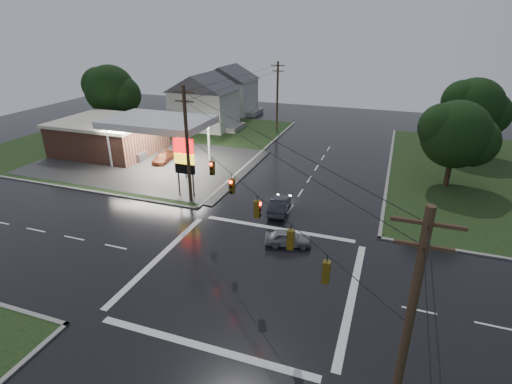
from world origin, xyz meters
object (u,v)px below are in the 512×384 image
(utility_pole_n, at_px, (277,96))
(car_north, at_px, (279,205))
(car_pump, at_px, (163,158))
(utility_pole_se, at_px, (405,341))
(house_far, at_px, (228,89))
(car_crossing, at_px, (288,238))
(tree_ne_far, at_px, (475,108))
(gas_station, at_px, (116,135))
(house_near, at_px, (204,100))
(tree_nw_behind, at_px, (111,90))
(utility_pole_nw, at_px, (187,144))
(tree_ne_near, at_px, (457,135))
(pylon_sign, at_px, (184,158))

(utility_pole_n, distance_m, car_north, 29.58)
(car_north, xyz_separation_m, car_pump, (-17.40, 8.53, -0.11))
(utility_pole_se, xyz_separation_m, house_far, (-31.45, 57.50, -1.32))
(utility_pole_se, distance_m, car_pump, 39.83)
(house_far, height_order, car_crossing, house_far)
(utility_pole_n, relative_size, house_far, 0.95)
(house_far, bearing_deg, car_north, -60.82)
(house_far, height_order, tree_ne_far, tree_ne_far)
(gas_station, height_order, car_crossing, gas_station)
(house_near, distance_m, tree_nw_behind, 14.33)
(utility_pole_nw, distance_m, tree_ne_far, 36.20)
(tree_ne_near, xyz_separation_m, tree_ne_far, (3.01, 12.00, 0.62))
(gas_station, bearing_deg, tree_ne_far, 18.46)
(pylon_sign, bearing_deg, utility_pole_nw, -45.00)
(car_crossing, bearing_deg, car_north, 8.05)
(utility_pole_n, relative_size, house_near, 0.95)
(gas_station, bearing_deg, utility_pole_n, 48.53)
(tree_nw_behind, bearing_deg, car_crossing, -35.53)
(gas_station, distance_m, tree_ne_near, 40.00)
(utility_pole_se, relative_size, utility_pole_n, 1.05)
(utility_pole_nw, bearing_deg, pylon_sign, 135.00)
(gas_station, bearing_deg, car_pump, -7.90)
(utility_pole_n, xyz_separation_m, car_pump, (-8.70, -19.34, -4.87))
(pylon_sign, xyz_separation_m, utility_pole_nw, (1.00, -1.00, 1.71))
(house_near, height_order, tree_ne_near, tree_ne_near)
(utility_pole_nw, relative_size, house_near, 1.00)
(gas_station, xyz_separation_m, house_far, (3.73, 28.30, 1.86))
(pylon_sign, height_order, tree_ne_far, tree_ne_far)
(tree_nw_behind, distance_m, car_crossing, 43.77)
(gas_station, distance_m, car_crossing, 31.06)
(pylon_sign, relative_size, house_near, 0.54)
(gas_station, relative_size, utility_pole_n, 2.50)
(utility_pole_se, xyz_separation_m, car_north, (-10.30, 19.63, -5.01))
(house_near, xyz_separation_m, car_pump, (2.75, -17.34, -3.81))
(house_far, relative_size, tree_ne_near, 1.23)
(car_pump, bearing_deg, pylon_sign, -54.95)
(tree_ne_near, bearing_deg, tree_nw_behind, 170.53)
(house_near, height_order, tree_nw_behind, tree_nw_behind)
(utility_pole_n, height_order, tree_ne_far, utility_pole_n)
(car_north, bearing_deg, house_far, -66.67)
(house_far, distance_m, car_north, 43.53)
(pylon_sign, height_order, utility_pole_n, utility_pole_n)
(utility_pole_nw, height_order, tree_nw_behind, utility_pole_nw)
(tree_ne_near, relative_size, car_north, 2.09)
(pylon_sign, xyz_separation_m, car_crossing, (11.99, -5.74, -3.40))
(utility_pole_nw, xyz_separation_m, utility_pole_n, (0.00, 28.50, -0.25))
(car_north, relative_size, car_pump, 1.05)
(utility_pole_n, height_order, house_near, utility_pole_n)
(pylon_sign, distance_m, utility_pole_se, 28.34)
(house_near, bearing_deg, gas_station, -106.17)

